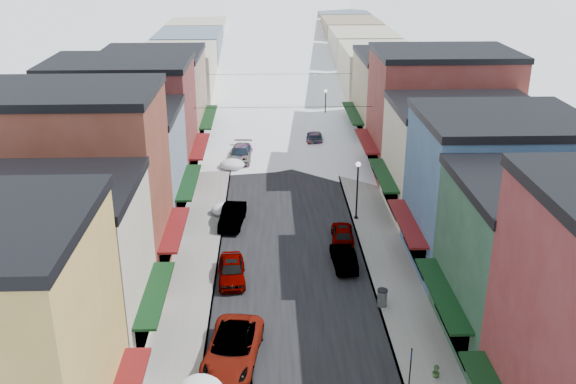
{
  "coord_description": "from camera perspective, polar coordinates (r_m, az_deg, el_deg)",
  "views": [
    {
      "loc": [
        -1.59,
        -17.19,
        20.86
      ],
      "look_at": [
        0.0,
        28.39,
        2.51
      ],
      "focal_mm": 40.0,
      "sensor_mm": 36.0,
      "label": 1
    }
  ],
  "objects": [
    {
      "name": "streetlamp_near",
      "position": [
        49.57,
        6.2,
        0.79
      ],
      "size": [
        0.39,
        0.39,
        4.68
      ],
      "color": "black",
      "rests_on": "sidewalk_right"
    },
    {
      "name": "car_lane_white",
      "position": [
        93.0,
        -0.61,
        9.4
      ],
      "size": [
        2.85,
        5.32,
        1.42
      ],
      "primitive_type": "imported",
      "rotation": [
        0.0,
        0.0,
        3.04
      ],
      "color": "silver",
      "rests_on": "ground"
    },
    {
      "name": "planter_far",
      "position": [
        34.24,
        13.01,
        -15.27
      ],
      "size": [
        0.48,
        0.48,
        0.66
      ],
      "primitive_type": "imported",
      "rotation": [
        0.0,
        0.0,
        0.38
      ],
      "color": "#365C2A",
      "rests_on": "sidewalk_right"
    },
    {
      "name": "bldg_l_cream",
      "position": [
        35.71,
        -20.85,
        -6.45
      ],
      "size": [
        11.3,
        8.2,
        9.5
      ],
      "color": "beige",
      "rests_on": "ground"
    },
    {
      "name": "sidewalk_left",
      "position": [
        80.09,
        -5.55,
        6.77
      ],
      "size": [
        3.2,
        160.0,
        0.15
      ],
      "primitive_type": "cube",
      "color": "gray",
      "rests_on": "ground"
    },
    {
      "name": "road",
      "position": [
        79.97,
        -0.8,
        6.8
      ],
      "size": [
        10.0,
        160.0,
        0.01
      ],
      "primitive_type": "cube",
      "color": "black",
      "rests_on": "ground"
    },
    {
      "name": "curb_right",
      "position": [
        80.21,
        2.84,
        6.87
      ],
      "size": [
        0.1,
        160.0,
        0.15
      ],
      "primitive_type": "cube",
      "color": "slate",
      "rests_on": "ground"
    },
    {
      "name": "car_lane_silver",
      "position": [
        81.51,
        -1.64,
        7.63
      ],
      "size": [
        2.0,
        4.53,
        1.52
      ],
      "primitive_type": "imported",
      "rotation": [
        0.0,
        0.0,
        -0.05
      ],
      "color": "gray",
      "rests_on": "ground"
    },
    {
      "name": "trash_can",
      "position": [
        39.23,
        8.37,
        -9.27
      ],
      "size": [
        0.64,
        0.64,
        1.08
      ],
      "color": "slate",
      "rests_on": "sidewalk_right"
    },
    {
      "name": "distant_blocks",
      "position": [
        101.61,
        -1.1,
        12.36
      ],
      "size": [
        34.0,
        55.0,
        8.0
      ],
      "color": "gray",
      "rests_on": "ground"
    },
    {
      "name": "bldg_l_brick_far",
      "position": [
        58.65,
        -14.41,
        6.05
      ],
      "size": [
        13.3,
        9.2,
        11.0
      ],
      "color": "maroon",
      "rests_on": "ground"
    },
    {
      "name": "car_silver_sedan",
      "position": [
        41.85,
        -5.03,
        -6.93
      ],
      "size": [
        1.98,
        4.36,
        1.45
      ],
      "primitive_type": "imported",
      "rotation": [
        0.0,
        0.0,
        0.06
      ],
      "color": "#A6A9AE",
      "rests_on": "ground"
    },
    {
      "name": "curb_left",
      "position": [
        80.01,
        -4.44,
        6.79
      ],
      "size": [
        0.1,
        160.0,
        0.15
      ],
      "primitive_type": "cube",
      "color": "slate",
      "rests_on": "ground"
    },
    {
      "name": "sidewalk_right",
      "position": [
        80.35,
        3.95,
        6.87
      ],
      "size": [
        3.2,
        160.0,
        0.15
      ],
      "primitive_type": "cube",
      "color": "gray",
      "rests_on": "ground"
    },
    {
      "name": "snow_pile_mid",
      "position": [
        51.48,
        -5.5,
        -1.52
      ],
      "size": [
        2.33,
        2.64,
        0.99
      ],
      "color": "white",
      "rests_on": "ground"
    },
    {
      "name": "car_silver_wagon",
      "position": [
        63.44,
        -4.21,
        3.39
      ],
      "size": [
        2.48,
        5.39,
        1.53
      ],
      "primitive_type": "imported",
      "rotation": [
        0.0,
        0.0,
        -0.07
      ],
      "color": "#A1A4A9",
      "rests_on": "ground"
    },
    {
      "name": "bldg_r_brick_far",
      "position": [
        60.28,
        13.34,
        6.81
      ],
      "size": [
        13.3,
        9.2,
        11.5
      ],
      "color": "maroon",
      "rests_on": "ground"
    },
    {
      "name": "bldg_l_brick_near",
      "position": [
        42.19,
        -18.53,
        0.48
      ],
      "size": [
        12.3,
        8.2,
        12.5
      ],
      "color": "brown",
      "rests_on": "ground"
    },
    {
      "name": "bldg_r_green",
      "position": [
        36.46,
        22.29,
        -6.07
      ],
      "size": [
        11.3,
        9.2,
        9.5
      ],
      "color": "#204430",
      "rests_on": "ground"
    },
    {
      "name": "overhead_cables",
      "position": [
        66.35,
        -0.58,
        9.15
      ],
      "size": [
        16.4,
        15.04,
        0.04
      ],
      "color": "black",
      "rests_on": "ground"
    },
    {
      "name": "parking_sign",
      "position": [
        32.5,
        10.84,
        -14.94
      ],
      "size": [
        0.11,
        0.33,
        2.43
      ],
      "color": "black",
      "rests_on": "sidewalk_right"
    },
    {
      "name": "car_black_sedan",
      "position": [
        68.54,
        2.36,
        4.81
      ],
      "size": [
        2.19,
        5.04,
        1.44
      ],
      "primitive_type": "imported",
      "rotation": [
        0.0,
        0.0,
        3.11
      ],
      "color": "black",
      "rests_on": "ground"
    },
    {
      "name": "snow_pile_far",
      "position": [
        61.44,
        -4.96,
        2.46
      ],
      "size": [
        2.39,
        2.67,
        1.01
      ],
      "color": "white",
      "rests_on": "ground"
    },
    {
      "name": "car_white_suv",
      "position": [
        34.56,
        -4.93,
        -13.66
      ],
      "size": [
        3.42,
        6.08,
        1.6
      ],
      "primitive_type": "imported",
      "rotation": [
        0.0,
        0.0,
        -0.14
      ],
      "color": "white",
      "rests_on": "ground"
    },
    {
      "name": "streetlamp_far",
      "position": [
        74.07,
        3.35,
        7.87
      ],
      "size": [
        0.37,
        0.37,
        4.41
      ],
      "color": "black",
      "rests_on": "sidewalk_right"
    },
    {
      "name": "car_gray_suv",
      "position": [
        46.91,
        4.87,
        -3.66
      ],
      "size": [
        1.85,
        4.06,
        1.35
      ],
      "primitive_type": "imported",
      "rotation": [
        0.0,
        0.0,
        3.08
      ],
      "color": "#989BA1",
      "rests_on": "ground"
    },
    {
      "name": "bldg_r_cream",
      "position": [
        52.22,
        15.14,
        2.89
      ],
      "size": [
        12.3,
        9.2,
        9.0
      ],
      "color": "beige",
      "rests_on": "ground"
    },
    {
      "name": "bldg_r_tan",
      "position": [
        69.7,
        10.41,
        8.2
      ],
      "size": [
        11.3,
        11.2,
        9.5
      ],
      "color": "#978863",
      "rests_on": "ground"
    },
    {
      "name": "car_green_sedan",
      "position": [
        43.53,
        4.97,
        -5.81
      ],
      "size": [
        1.6,
        4.1,
        1.33
      ],
      "primitive_type": "imported",
      "rotation": [
        0.0,
        0.0,
        3.19
      ],
      "color": "black",
      "rests_on": "ground"
    },
    {
      "name": "bldg_l_tan",
      "position": [
        68.08,
        -11.87,
        7.98
      ],
      "size": [
        11.3,
        11.2,
        10.0
      ],
      "color": "#8E735D",
      "rests_on": "ground"
    },
    {
      "name": "bldg_r_blue",
      "position": [
        43.82,
        17.86,
        -0.05
      ],
      "size": [
        11.3,
        9.2,
        10.5
      ],
      "color": "#355578",
      "rests_on": "ground"
    },
    {
      "name": "bldg_l_grayblue",
      "position": [
        50.35,
        -15.21,
        2.17
      ],
      "size": [
        11.3,
        9.2,
        9.0
      ],
      "color": "slate",
      "rests_on": "ground"
    },
    {
      "name": "car_dark_hatch",
      "position": [
        49.52,
        -4.96,
        -2.13
      ],
      "size": [
        2.1,
        4.7,
        1.5
      ],
      "primitive_type": "imported",
      "rotation": [
        0.0,
        0.0,
        -0.12
      ],
      "color": "black",
      "rests_on": "ground"
    }
  ]
}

